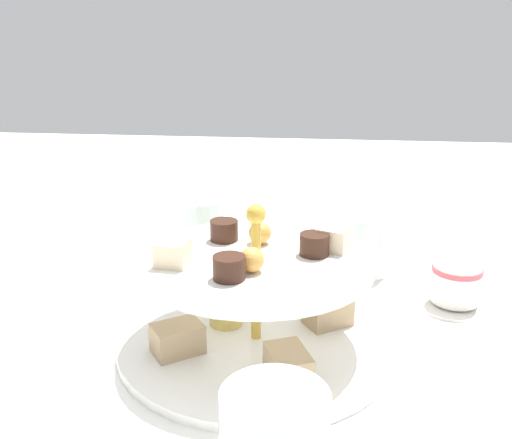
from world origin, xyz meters
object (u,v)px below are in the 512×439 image
tiered_serving_stand (256,307)px  water_glass_short_left (366,244)px  teacup_with_saucer (456,287)px  water_glass_mid_back (201,235)px

tiered_serving_stand → water_glass_short_left: bearing=-121.1°
teacup_with_saucer → water_glass_short_left: bearing=-41.5°
tiered_serving_stand → water_glass_mid_back: bearing=-63.7°
tiered_serving_stand → water_glass_mid_back: 0.22m
water_glass_short_left → water_glass_mid_back: 0.22m
tiered_serving_stand → water_glass_mid_back: tiered_serving_stand is taller
tiered_serving_stand → water_glass_short_left: tiered_serving_stand is taller
tiered_serving_stand → teacup_with_saucer: 0.26m
water_glass_mid_back → teacup_with_saucer: bearing=166.7°
tiered_serving_stand → teacup_with_saucer: tiered_serving_stand is taller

